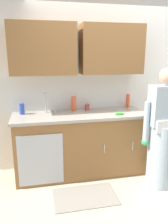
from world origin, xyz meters
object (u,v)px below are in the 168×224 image
at_px(bottle_water_tall, 74,104).
at_px(cup_by_sink, 87,107).
at_px(sink, 49,116).
at_px(person_at_sink, 162,138).
at_px(sponge, 119,114).
at_px(bottle_soap, 22,109).
at_px(knife_on_counter, 113,109).
at_px(bottle_cleaner_spray, 128,101).

relative_size(bottle_water_tall, cup_by_sink, 2.45).
distance_m(sink, cup_by_sink, 0.63).
height_order(bottle_water_tall, cup_by_sink, bottle_water_tall).
height_order(person_at_sink, sponge, person_at_sink).
distance_m(person_at_sink, bottle_soap, 1.99).
xyz_separation_m(person_at_sink, knife_on_counter, (-0.42, 0.77, 0.25)).
relative_size(sink, bottle_water_tall, 2.23).
height_order(person_at_sink, bottle_soap, person_at_sink).
bearing_deg(knife_on_counter, person_at_sink, -156.98).
bearing_deg(bottle_cleaner_spray, knife_on_counter, -172.98).
bearing_deg(knife_on_counter, bottle_cleaner_spray, -88.51).
bearing_deg(bottle_water_tall, sink, -155.15).
relative_size(sink, knife_on_counter, 2.08).
relative_size(sink, person_at_sink, 0.31).
bearing_deg(knife_on_counter, bottle_soap, 86.30).
distance_m(person_at_sink, knife_on_counter, 0.91).
bearing_deg(bottle_cleaner_spray, cup_by_sink, -178.52).
xyz_separation_m(bottle_water_tall, bottle_soap, (-0.77, -0.04, -0.03)).
bearing_deg(sink, bottle_water_tall, 24.85).
bearing_deg(knife_on_counter, sponge, 168.43).
bearing_deg(sponge, bottle_water_tall, 148.77).
relative_size(person_at_sink, bottle_soap, 10.00).
bearing_deg(person_at_sink, bottle_soap, 158.31).
relative_size(sink, sponge, 4.55).
xyz_separation_m(bottle_cleaner_spray, sponge, (-0.30, -0.39, -0.10)).
height_order(bottle_soap, knife_on_counter, bottle_soap).
height_order(sink, bottle_soap, sink).
xyz_separation_m(bottle_soap, cup_by_sink, (0.98, 0.06, -0.04)).
height_order(sink, sponge, sink).
bearing_deg(sink, bottle_soap, 160.49).
relative_size(bottle_cleaner_spray, cup_by_sink, 2.44).
xyz_separation_m(bottle_water_tall, cup_by_sink, (0.21, 0.01, -0.07)).
distance_m(bottle_cleaner_spray, sponge, 0.50).
distance_m(sink, bottle_water_tall, 0.45).
relative_size(bottle_cleaner_spray, bottle_water_tall, 1.00).
xyz_separation_m(sink, bottle_soap, (-0.38, 0.13, 0.10)).
relative_size(person_at_sink, sponge, 14.73).
bearing_deg(cup_by_sink, bottle_soap, -176.56).
bearing_deg(bottle_cleaner_spray, sink, -170.63).
height_order(sink, cup_by_sink, sink).
bearing_deg(sponge, cup_by_sink, 135.68).
bearing_deg(person_at_sink, sink, 157.75).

